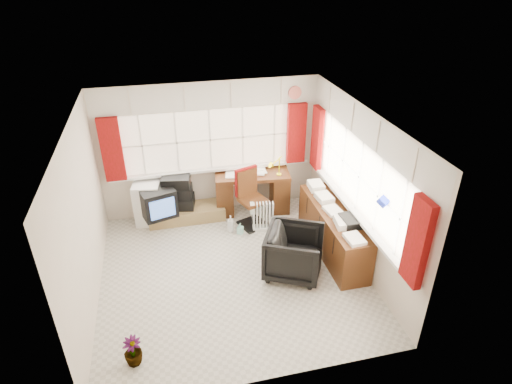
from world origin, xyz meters
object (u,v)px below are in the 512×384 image
desk_lamp (279,162)px  office_chair (294,252)px  task_chair (249,195)px  radiator (263,219)px  mini_fridge (148,203)px  tv_bench (187,213)px  crt_tv (158,202)px  credenza (333,230)px  desk (252,189)px

desk_lamp → office_chair: (-0.27, -1.81, -0.68)m
task_chair → office_chair: task_chair is taller
task_chair → radiator: (0.18, -0.30, -0.35)m
office_chair → mini_fridge: mini_fridge is taller
tv_bench → radiator: bearing=-27.5°
tv_bench → task_chair: bearing=-18.5°
crt_tv → tv_bench: bearing=14.4°
desk_lamp → mini_fridge: size_ratio=0.48×
credenza → desk: bearing=122.0°
crt_tv → credenza: bearing=-26.7°
mini_fridge → desk_lamp: bearing=-5.0°
office_chair → crt_tv: crt_tv is taller
office_chair → mini_fridge: (-2.14, 2.02, 0.01)m
radiator → desk_lamp: bearing=51.6°
office_chair → mini_fridge: size_ratio=1.06×
desk → radiator: bearing=-87.7°
crt_tv → mini_fridge: mini_fridge is taller
mini_fridge → task_chair: bearing=-14.3°
desk_lamp → office_chair: 1.95m
task_chair → credenza: size_ratio=0.54×
task_chair → office_chair: bearing=-77.3°
tv_bench → mini_fridge: mini_fridge is taller
radiator → credenza: credenza is taller
mini_fridge → radiator: bearing=-21.0°
tv_bench → desk: bearing=3.6°
desk → task_chair: bearing=-108.6°
desk_lamp → mini_fridge: desk_lamp is taller
desk_lamp → task_chair: size_ratio=0.35×
task_chair → mini_fridge: bearing=165.7°
office_chair → crt_tv: size_ratio=1.21×
tv_bench → mini_fridge: (-0.67, 0.08, 0.27)m
crt_tv → office_chair: bearing=-42.6°
office_chair → tv_bench: (-1.48, 1.94, -0.26)m
desk → desk_lamp: size_ratio=3.79×
desk → credenza: bearing=-58.0°
desk_lamp → tv_bench: 1.99m
crt_tv → task_chair: bearing=-8.8°
desk → crt_tv: bearing=-173.3°
desk_lamp → mini_fridge: (-2.41, 0.21, -0.67)m
desk_lamp → desk: bearing=155.7°
task_chair → tv_bench: task_chair is taller
credenza → mini_fridge: size_ratio=2.50×
office_chair → radiator: (-0.17, 1.26, -0.16)m
task_chair → crt_tv: bearing=171.2°
desk → office_chair: (0.20, -2.02, -0.06)m
desk_lamp → office_chair: desk_lamp is taller
task_chair → crt_tv: size_ratio=1.54×
radiator → mini_fridge: bearing=159.0°
tv_bench → crt_tv: 0.64m
desk_lamp → office_chair: bearing=-98.4°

